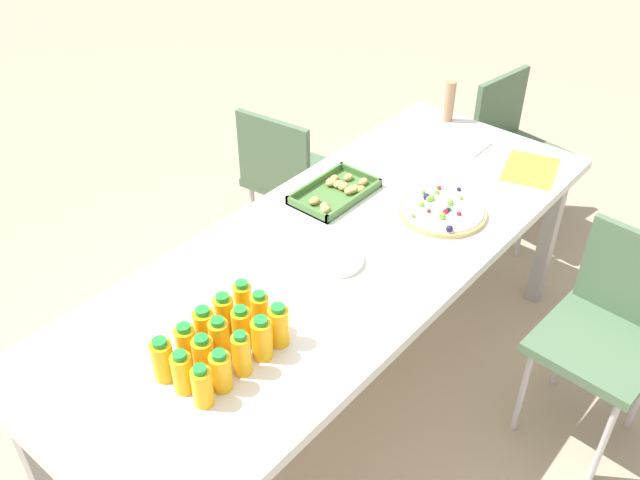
{
  "coord_description": "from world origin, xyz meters",
  "views": [
    {
      "loc": [
        -1.49,
        -1.17,
        2.2
      ],
      "look_at": [
        -0.03,
        0.06,
        0.77
      ],
      "focal_mm": 38.74,
      "sensor_mm": 36.0,
      "label": 1
    }
  ],
  "objects_px": {
    "juice_bottle_9": "(260,313)",
    "chair_end": "(514,144)",
    "chair_near_right": "(610,325)",
    "juice_bottle_8": "(242,327)",
    "juice_bottle_13": "(224,315)",
    "paper_folder": "(530,169)",
    "juice_bottle_10": "(162,359)",
    "juice_bottle_3": "(262,339)",
    "juice_bottle_4": "(279,326)",
    "juice_bottle_12": "(205,329)",
    "juice_bottle_14": "(243,302)",
    "juice_bottle_7": "(220,340)",
    "juice_bottle_6": "(204,356)",
    "plate_stack": "(338,260)",
    "juice_bottle_2": "(241,354)",
    "juice_bottle_1": "(221,371)",
    "juice_bottle_0": "(202,386)",
    "juice_bottle_11": "(186,344)",
    "juice_bottle_5": "(182,372)",
    "snack_tray": "(336,192)",
    "cardboard_tube": "(450,101)",
    "fruit_pizza": "(442,210)",
    "party_table": "(339,262)",
    "chair_far_right": "(289,173)"
  },
  "relations": [
    {
      "from": "juice_bottle_0",
      "to": "juice_bottle_1",
      "type": "relative_size",
      "value": 1.01
    },
    {
      "from": "plate_stack",
      "to": "juice_bottle_13",
      "type": "bearing_deg",
      "value": 173.77
    },
    {
      "from": "juice_bottle_13",
      "to": "paper_folder",
      "type": "height_order",
      "value": "juice_bottle_13"
    },
    {
      "from": "chair_end",
      "to": "juice_bottle_6",
      "type": "distance_m",
      "value": 2.22
    },
    {
      "from": "juice_bottle_11",
      "to": "plate_stack",
      "type": "bearing_deg",
      "value": -4.55
    },
    {
      "from": "snack_tray",
      "to": "chair_far_right",
      "type": "bearing_deg",
      "value": 60.22
    },
    {
      "from": "juice_bottle_1",
      "to": "paper_folder",
      "type": "relative_size",
      "value": 0.51
    },
    {
      "from": "juice_bottle_3",
      "to": "juice_bottle_4",
      "type": "bearing_deg",
      "value": 0.19
    },
    {
      "from": "snack_tray",
      "to": "juice_bottle_8",
      "type": "bearing_deg",
      "value": -159.93
    },
    {
      "from": "juice_bottle_9",
      "to": "paper_folder",
      "type": "height_order",
      "value": "juice_bottle_9"
    },
    {
      "from": "juice_bottle_14",
      "to": "party_table",
      "type": "bearing_deg",
      "value": 0.29
    },
    {
      "from": "juice_bottle_2",
      "to": "juice_bottle_4",
      "type": "height_order",
      "value": "juice_bottle_2"
    },
    {
      "from": "juice_bottle_3",
      "to": "plate_stack",
      "type": "bearing_deg",
      "value": 12.32
    },
    {
      "from": "juice_bottle_0",
      "to": "snack_tray",
      "type": "relative_size",
      "value": 0.4
    },
    {
      "from": "chair_near_right",
      "to": "juice_bottle_8",
      "type": "height_order",
      "value": "juice_bottle_8"
    },
    {
      "from": "juice_bottle_13",
      "to": "chair_near_right",
      "type": "bearing_deg",
      "value": -37.45
    },
    {
      "from": "chair_near_right",
      "to": "juice_bottle_12",
      "type": "height_order",
      "value": "juice_bottle_12"
    },
    {
      "from": "juice_bottle_9",
      "to": "chair_end",
      "type": "bearing_deg",
      "value": 4.28
    },
    {
      "from": "juice_bottle_1",
      "to": "juice_bottle_6",
      "type": "distance_m",
      "value": 0.08
    },
    {
      "from": "juice_bottle_11",
      "to": "chair_end",
      "type": "bearing_deg",
      "value": 1.85
    },
    {
      "from": "juice_bottle_2",
      "to": "juice_bottle_6",
      "type": "relative_size",
      "value": 1.08
    },
    {
      "from": "juice_bottle_0",
      "to": "juice_bottle_6",
      "type": "relative_size",
      "value": 0.99
    },
    {
      "from": "juice_bottle_4",
      "to": "juice_bottle_12",
      "type": "relative_size",
      "value": 0.98
    },
    {
      "from": "chair_end",
      "to": "plate_stack",
      "type": "xyz_separation_m",
      "value": [
        -1.57,
        -0.12,
        0.26
      ]
    },
    {
      "from": "juice_bottle_3",
      "to": "juice_bottle_8",
      "type": "height_order",
      "value": "juice_bottle_3"
    },
    {
      "from": "juice_bottle_11",
      "to": "juice_bottle_2",
      "type": "bearing_deg",
      "value": -65.52
    },
    {
      "from": "juice_bottle_12",
      "to": "juice_bottle_9",
      "type": "bearing_deg",
      "value": -27.52
    },
    {
      "from": "juice_bottle_5",
      "to": "juice_bottle_13",
      "type": "distance_m",
      "value": 0.24
    },
    {
      "from": "juice_bottle_4",
      "to": "juice_bottle_14",
      "type": "height_order",
      "value": "juice_bottle_14"
    },
    {
      "from": "juice_bottle_4",
      "to": "juice_bottle_6",
      "type": "distance_m",
      "value": 0.23
    },
    {
      "from": "juice_bottle_7",
      "to": "juice_bottle_6",
      "type": "bearing_deg",
      "value": -175.97
    },
    {
      "from": "juice_bottle_5",
      "to": "juice_bottle_10",
      "type": "bearing_deg",
      "value": 93.71
    },
    {
      "from": "juice_bottle_12",
      "to": "juice_bottle_0",
      "type": "bearing_deg",
      "value": -133.91
    },
    {
      "from": "juice_bottle_10",
      "to": "juice_bottle_7",
      "type": "bearing_deg",
      "value": -25.88
    },
    {
      "from": "juice_bottle_9",
      "to": "juice_bottle_13",
      "type": "bearing_deg",
      "value": 132.47
    },
    {
      "from": "juice_bottle_1",
      "to": "plate_stack",
      "type": "relative_size",
      "value": 0.77
    },
    {
      "from": "juice_bottle_14",
      "to": "juice_bottle_7",
      "type": "bearing_deg",
      "value": -157.39
    },
    {
      "from": "juice_bottle_10",
      "to": "juice_bottle_9",
      "type": "bearing_deg",
      "value": -14.71
    },
    {
      "from": "juice_bottle_4",
      "to": "juice_bottle_1",
      "type": "bearing_deg",
      "value": 179.35
    },
    {
      "from": "juice_bottle_8",
      "to": "plate_stack",
      "type": "distance_m",
      "value": 0.47
    },
    {
      "from": "juice_bottle_8",
      "to": "snack_tray",
      "type": "bearing_deg",
      "value": 20.07
    },
    {
      "from": "juice_bottle_12",
      "to": "fruit_pizza",
      "type": "xyz_separation_m",
      "value": [
        1.02,
        -0.16,
        -0.05
      ]
    },
    {
      "from": "fruit_pizza",
      "to": "juice_bottle_8",
      "type": "bearing_deg",
      "value": 174.64
    },
    {
      "from": "juice_bottle_4",
      "to": "juice_bottle_9",
      "type": "bearing_deg",
      "value": 89.33
    },
    {
      "from": "juice_bottle_4",
      "to": "juice_bottle_9",
      "type": "xyz_separation_m",
      "value": [
        0.0,
        0.07,
        0.0
      ]
    },
    {
      "from": "snack_tray",
      "to": "plate_stack",
      "type": "xyz_separation_m",
      "value": [
        -0.32,
        -0.27,
        -0.0
      ]
    },
    {
      "from": "chair_near_right",
      "to": "juice_bottle_3",
      "type": "bearing_deg",
      "value": 61.43
    },
    {
      "from": "juice_bottle_5",
      "to": "fruit_pizza",
      "type": "relative_size",
      "value": 0.42
    },
    {
      "from": "chair_far_right",
      "to": "juice_bottle_3",
      "type": "bearing_deg",
      "value": -57.71
    },
    {
      "from": "snack_tray",
      "to": "cardboard_tube",
      "type": "xyz_separation_m",
      "value": [
        0.81,
        0.01,
        0.08
      ]
    }
  ]
}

